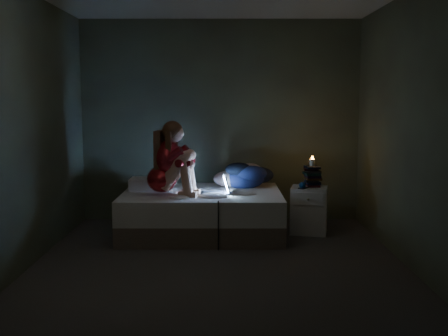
{
  "coord_description": "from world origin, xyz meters",
  "views": [
    {
      "loc": [
        0.05,
        -5.3,
        1.6
      ],
      "look_at": [
        0.05,
        1.0,
        0.8
      ],
      "focal_mm": 44.35,
      "sensor_mm": 36.0,
      "label": 1
    }
  ],
  "objects_px": {
    "nightstand": "(309,210)",
    "phone": "(306,188)",
    "candle": "(312,161)",
    "bed": "(202,213)",
    "laptop": "(215,184)",
    "woman": "(162,158)"
  },
  "relations": [
    {
      "from": "bed",
      "to": "woman",
      "type": "distance_m",
      "value": 0.83
    },
    {
      "from": "candle",
      "to": "phone",
      "type": "distance_m",
      "value": 0.36
    },
    {
      "from": "bed",
      "to": "laptop",
      "type": "xyz_separation_m",
      "value": [
        0.15,
        -0.16,
        0.37
      ]
    },
    {
      "from": "bed",
      "to": "candle",
      "type": "distance_m",
      "value": 1.44
    },
    {
      "from": "laptop",
      "to": "phone",
      "type": "height_order",
      "value": "laptop"
    },
    {
      "from": "nightstand",
      "to": "candle",
      "type": "bearing_deg",
      "value": 70.3
    },
    {
      "from": "laptop",
      "to": "phone",
      "type": "distance_m",
      "value": 1.06
    },
    {
      "from": "nightstand",
      "to": "candle",
      "type": "xyz_separation_m",
      "value": [
        0.04,
        0.06,
        0.58
      ]
    },
    {
      "from": "nightstand",
      "to": "phone",
      "type": "distance_m",
      "value": 0.31
    },
    {
      "from": "nightstand",
      "to": "woman",
      "type": "bearing_deg",
      "value": -159.55
    },
    {
      "from": "woman",
      "to": "bed",
      "type": "bearing_deg",
      "value": 34.72
    },
    {
      "from": "nightstand",
      "to": "candle",
      "type": "distance_m",
      "value": 0.58
    },
    {
      "from": "bed",
      "to": "phone",
      "type": "relative_size",
      "value": 13.15
    },
    {
      "from": "woman",
      "to": "laptop",
      "type": "bearing_deg",
      "value": 14.72
    },
    {
      "from": "candle",
      "to": "phone",
      "type": "bearing_deg",
      "value": -119.37
    },
    {
      "from": "laptop",
      "to": "nightstand",
      "type": "height_order",
      "value": "laptop"
    },
    {
      "from": "laptop",
      "to": "candle",
      "type": "height_order",
      "value": "candle"
    },
    {
      "from": "woman",
      "to": "candle",
      "type": "bearing_deg",
      "value": 21.15
    },
    {
      "from": "laptop",
      "to": "nightstand",
      "type": "xyz_separation_m",
      "value": [
        1.12,
        0.21,
        -0.34
      ]
    },
    {
      "from": "woman",
      "to": "nightstand",
      "type": "distance_m",
      "value": 1.85
    },
    {
      "from": "woman",
      "to": "candle",
      "type": "distance_m",
      "value": 1.78
    },
    {
      "from": "nightstand",
      "to": "phone",
      "type": "height_order",
      "value": "phone"
    }
  ]
}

